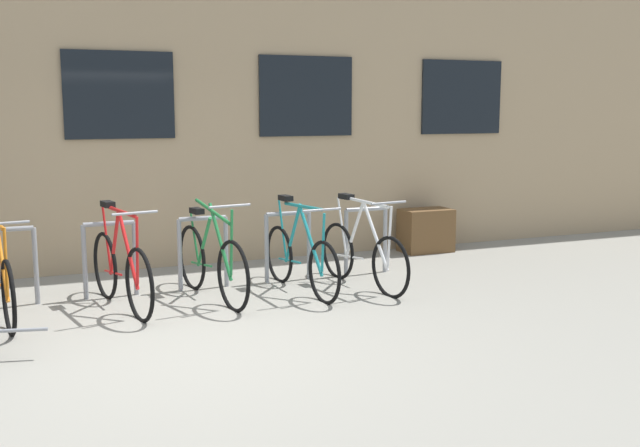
# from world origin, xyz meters

# --- Properties ---
(ground_plane) EXTENTS (42.00, 42.00, 0.00)m
(ground_plane) POSITION_xyz_m (0.00, 0.00, 0.00)
(ground_plane) COLOR gray
(storefront_building) EXTENTS (28.00, 5.11, 6.65)m
(storefront_building) POSITION_xyz_m (0.00, 5.73, 3.33)
(storefront_building) COLOR tan
(storefront_building) RESTS_ON ground
(bike_rack) EXTENTS (6.57, 0.05, 0.82)m
(bike_rack) POSITION_xyz_m (-0.33, 1.90, 0.49)
(bike_rack) COLOR gray
(bike_rack) RESTS_ON ground
(bicycle_white) EXTENTS (0.44, 1.72, 1.04)m
(bicycle_white) POSITION_xyz_m (2.35, 1.31, 0.38)
(bicycle_white) COLOR black
(bicycle_white) RESTS_ON ground
(bicycle_orange) EXTENTS (0.44, 1.78, 1.02)m
(bicycle_orange) POSITION_xyz_m (-1.40, 1.45, 0.38)
(bicycle_orange) COLOR black
(bicycle_orange) RESTS_ON ground
(bicycle_red) EXTENTS (0.50, 1.73, 1.07)m
(bicycle_red) POSITION_xyz_m (-0.29, 1.40, 0.40)
(bicycle_red) COLOR black
(bicycle_red) RESTS_ON ground
(bicycle_teal) EXTENTS (0.44, 1.75, 1.04)m
(bicycle_teal) POSITION_xyz_m (1.62, 1.38, 0.38)
(bicycle_teal) COLOR black
(bicycle_teal) RESTS_ON ground
(bicycle_green) EXTENTS (0.46, 1.80, 1.07)m
(bicycle_green) POSITION_xyz_m (0.64, 1.43, 0.39)
(bicycle_green) COLOR black
(bicycle_green) RESTS_ON ground
(planter_box) EXTENTS (0.70, 0.44, 0.60)m
(planter_box) POSITION_xyz_m (4.06, 2.85, 0.30)
(planter_box) COLOR brown
(planter_box) RESTS_ON ground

